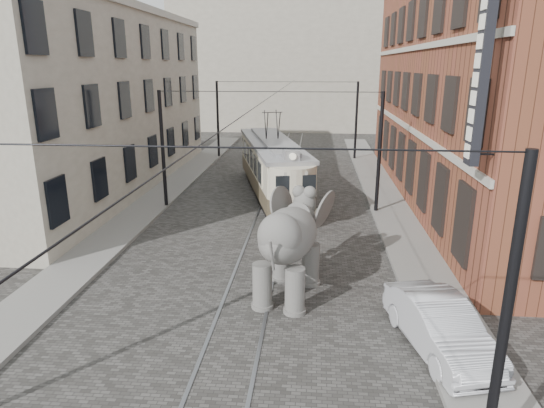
# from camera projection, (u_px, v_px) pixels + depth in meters

# --- Properties ---
(ground) EXTENTS (120.00, 120.00, 0.00)m
(ground) POSITION_uv_depth(u_px,v_px,m) (260.00, 255.00, 18.59)
(ground) COLOR #494643
(tram_rails) EXTENTS (1.54, 80.00, 0.02)m
(tram_rails) POSITION_uv_depth(u_px,v_px,m) (260.00, 255.00, 18.59)
(tram_rails) COLOR slate
(tram_rails) RESTS_ON ground
(sidewalk_right) EXTENTS (2.00, 60.00, 0.15)m
(sidewalk_right) POSITION_uv_depth(u_px,v_px,m) (416.00, 259.00, 18.06)
(sidewalk_right) COLOR slate
(sidewalk_right) RESTS_ON ground
(sidewalk_left) EXTENTS (2.00, 60.00, 0.15)m
(sidewalk_left) POSITION_uv_depth(u_px,v_px,m) (100.00, 248.00, 19.13)
(sidewalk_left) COLOR slate
(sidewalk_left) RESTS_ON ground
(brick_building) EXTENTS (8.00, 26.00, 12.00)m
(brick_building) POSITION_uv_depth(u_px,v_px,m) (489.00, 89.00, 24.56)
(brick_building) COLOR brown
(brick_building) RESTS_ON ground
(stucco_building) EXTENTS (7.00, 24.00, 10.00)m
(stucco_building) POSITION_uv_depth(u_px,v_px,m) (92.00, 104.00, 27.68)
(stucco_building) COLOR gray
(stucco_building) RESTS_ON ground
(distant_block) EXTENTS (28.00, 10.00, 14.00)m
(distant_block) POSITION_uv_depth(u_px,v_px,m) (299.00, 67.00, 54.85)
(distant_block) COLOR gray
(distant_block) RESTS_ON ground
(catenary) EXTENTS (11.00, 30.20, 6.00)m
(catenary) POSITION_uv_depth(u_px,v_px,m) (267.00, 156.00, 22.54)
(catenary) COLOR black
(catenary) RESTS_ON ground
(tram) EXTENTS (5.31, 12.17, 4.73)m
(tram) POSITION_uv_depth(u_px,v_px,m) (272.00, 154.00, 26.55)
(tram) COLOR beige
(tram) RESTS_ON ground
(elephant) EXTENTS (3.96, 5.74, 3.20)m
(elephant) POSITION_uv_depth(u_px,v_px,m) (288.00, 249.00, 14.93)
(elephant) COLOR #5E5B57
(elephant) RESTS_ON ground
(parked_car) EXTENTS (2.45, 4.43, 1.38)m
(parked_car) POSITION_uv_depth(u_px,v_px,m) (440.00, 326.00, 12.26)
(parked_car) COLOR #B2B2B7
(parked_car) RESTS_ON ground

